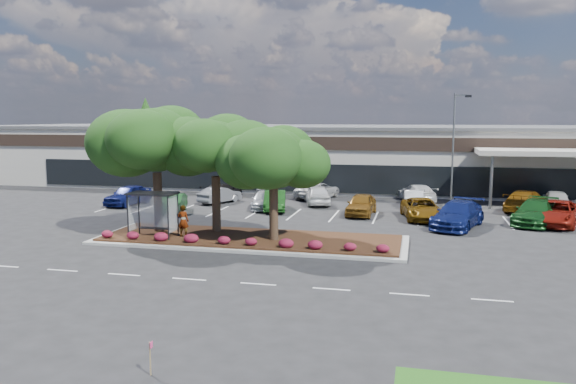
% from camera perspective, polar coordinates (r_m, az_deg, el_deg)
% --- Properties ---
extents(ground, '(160.00, 160.00, 0.00)m').
position_cam_1_polar(ground, '(28.52, -2.35, -6.94)').
color(ground, black).
rests_on(ground, ground).
extents(retail_store, '(80.40, 25.20, 6.25)m').
position_cam_1_polar(retail_store, '(61.08, 6.22, 3.80)').
color(retail_store, beige).
rests_on(retail_store, ground).
extents(landscape_island, '(18.00, 6.00, 0.26)m').
position_cam_1_polar(landscape_island, '(32.78, -3.86, -4.81)').
color(landscape_island, '#9F9F9A').
rests_on(landscape_island, ground).
extents(lane_markings, '(33.12, 20.06, 0.01)m').
position_cam_1_polar(lane_markings, '(38.46, 1.60, -3.12)').
color(lane_markings, silver).
rests_on(lane_markings, ground).
extents(shrub_row, '(17.00, 0.80, 0.50)m').
position_cam_1_polar(shrub_row, '(30.74, -5.02, -4.92)').
color(shrub_row, maroon).
rests_on(shrub_row, landscape_island).
extents(bus_shelter, '(2.75, 1.55, 2.59)m').
position_cam_1_polar(bus_shelter, '(33.45, -13.48, -0.95)').
color(bus_shelter, black).
rests_on(bus_shelter, landscape_island).
extents(island_tree_west, '(7.20, 7.20, 7.89)m').
position_cam_1_polar(island_tree_west, '(34.83, -13.17, 2.54)').
color(island_tree_west, '#1B3D10').
rests_on(island_tree_west, landscape_island).
extents(island_tree_mid, '(6.60, 6.60, 7.32)m').
position_cam_1_polar(island_tree_mid, '(34.11, -7.35, 2.09)').
color(island_tree_mid, '#1B3D10').
rests_on(island_tree_mid, landscape_island).
extents(island_tree_east, '(5.80, 5.80, 6.50)m').
position_cam_1_polar(island_tree_east, '(31.53, -1.47, 0.96)').
color(island_tree_east, '#1B3D10').
rests_on(island_tree_east, landscape_island).
extents(conifer_north_west, '(4.40, 4.40, 10.00)m').
position_cam_1_polar(conifer_north_west, '(81.70, -14.19, 5.86)').
color(conifer_north_west, '#1B3D10').
rests_on(conifer_north_west, ground).
extents(person_waiting, '(0.72, 0.50, 1.87)m').
position_cam_1_polar(person_waiting, '(33.13, -10.59, -2.90)').
color(person_waiting, '#594C47').
rests_on(person_waiting, landscape_island).
extents(light_pole, '(1.43, 0.50, 8.93)m').
position_cam_1_polar(light_pole, '(44.32, 16.51, 3.12)').
color(light_pole, '#9F9F9A').
rests_on(light_pole, ground).
extents(survey_stake, '(0.08, 0.14, 0.99)m').
position_cam_1_polar(survey_stake, '(16.67, -13.78, -15.66)').
color(survey_stake, '#9E8252').
rests_on(survey_stake, ground).
extents(car_0, '(2.41, 4.99, 1.64)m').
position_cam_1_polar(car_0, '(47.88, -15.93, -0.30)').
color(car_0, '#0E1552').
rests_on(car_0, ground).
extents(car_1, '(2.45, 4.48, 1.40)m').
position_cam_1_polar(car_1, '(43.25, -11.57, -1.14)').
color(car_1, '#1B4A1F').
rests_on(car_1, ground).
extents(car_2, '(2.73, 4.84, 1.32)m').
position_cam_1_polar(car_2, '(44.26, -2.44, -0.84)').
color(car_2, '#A9AEB4').
rests_on(car_2, ground).
extents(car_3, '(2.59, 4.85, 1.52)m').
position_cam_1_polar(car_3, '(43.37, -1.34, -0.88)').
color(car_3, '#154314').
rests_on(car_3, ground).
extents(car_4, '(2.14, 4.71, 1.57)m').
position_cam_1_polar(car_4, '(41.64, 7.44, -1.27)').
color(car_4, brown).
rests_on(car_4, ground).
extents(car_5, '(3.30, 5.64, 1.47)m').
position_cam_1_polar(car_5, '(40.70, 13.44, -1.69)').
color(car_5, brown).
rests_on(car_5, ground).
extents(car_6, '(4.18, 6.34, 1.71)m').
position_cam_1_polar(car_6, '(38.25, 16.87, -2.22)').
color(car_6, navy).
rests_on(car_6, ground).
extents(car_7, '(4.18, 6.09, 1.64)m').
position_cam_1_polar(car_7, '(41.25, 23.85, -1.89)').
color(car_7, '#144518').
rests_on(car_7, ground).
extents(car_8, '(4.56, 6.41, 1.62)m').
position_cam_1_polar(car_8, '(41.53, 25.60, -1.94)').
color(car_8, maroon).
rests_on(car_8, ground).
extents(car_9, '(2.85, 5.05, 1.38)m').
position_cam_1_polar(car_9, '(49.84, -6.69, 0.09)').
color(car_9, black).
rests_on(car_9, ground).
extents(car_10, '(2.94, 4.34, 1.35)m').
position_cam_1_polar(car_10, '(47.47, -6.94, -0.30)').
color(car_10, slate).
rests_on(car_10, ground).
extents(car_11, '(3.89, 5.68, 1.44)m').
position_cam_1_polar(car_11, '(49.75, 3.03, 0.16)').
color(car_11, '#B9B9B9').
rests_on(car_11, ground).
extents(car_12, '(3.13, 5.03, 1.60)m').
position_cam_1_polar(car_12, '(46.38, 3.00, -0.29)').
color(car_12, silver).
rests_on(car_12, ground).
extents(car_13, '(1.64, 4.20, 1.36)m').
position_cam_1_polar(car_13, '(46.37, 12.61, -0.61)').
color(car_13, '#BABABA').
rests_on(car_13, ground).
extents(car_14, '(3.77, 5.50, 1.48)m').
position_cam_1_polar(car_14, '(49.14, 12.95, -0.10)').
color(car_14, silver).
rests_on(car_14, ground).
extents(car_15, '(4.37, 6.18, 1.66)m').
position_cam_1_polar(car_15, '(46.33, 23.01, -0.86)').
color(car_15, brown).
rests_on(car_15, ground).
extents(car_16, '(2.37, 4.74, 1.55)m').
position_cam_1_polar(car_16, '(48.75, 25.56, -0.67)').
color(car_16, silver).
rests_on(car_16, ground).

